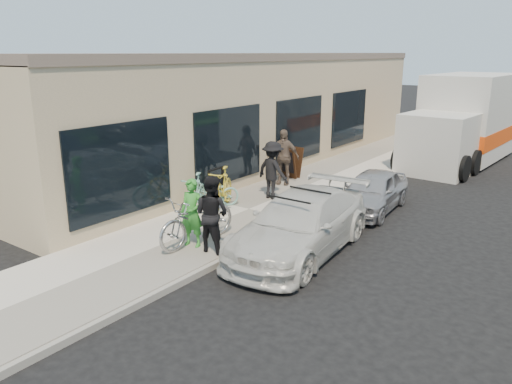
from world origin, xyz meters
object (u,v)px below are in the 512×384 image
Objects in this scene: man_standing at (212,214)px; bystander_a at (273,170)px; sedan_silver at (372,191)px; cruiser_bike_c at (222,189)px; sandwich_board at (291,162)px; bike_rack at (216,181)px; cruiser_bike_b at (212,194)px; woman_rider at (192,213)px; cruiser_bike_a at (195,195)px; sedan_white at (300,224)px; tandem_bike at (198,219)px; bystander_b at (283,157)px; moving_truck at (464,124)px.

man_standing is 4.22m from bystander_a.
sedan_silver is 1.79× the size of cruiser_bike_c.
bystander_a reaches higher than sandwich_board.
bike_rack is 0.64× the size of cruiser_bike_b.
cruiser_bike_c reaches higher than sedan_silver.
woman_rider is 2.24m from cruiser_bike_a.
cruiser_bike_a is (-3.38, 0.31, 0.02)m from sedan_white.
cruiser_bike_b is at bearing 128.44° from tandem_bike.
sedan_white is 2.78× the size of bystander_a.
sandwich_board is 6.80m from man_standing.
bystander_b is (0.14, 3.96, 0.36)m from cruiser_bike_a.
cruiser_bike_a is at bearing -109.94° from bystander_b.
moving_truck is (0.21, 8.25, 0.96)m from sedan_silver.
sedan_white is (3.69, -1.50, -0.09)m from bike_rack.
sedan_white is (3.50, -5.14, -0.01)m from sandwich_board.
bystander_b reaches higher than cruiser_bike_a.
sandwich_board reaches higher than sedan_silver.
moving_truck is at bearing 85.14° from tandem_bike.
cruiser_bike_b is (-3.61, -11.04, -0.96)m from moving_truck.
sandwich_board is 0.98m from bystander_b.
bystander_a reaches higher than cruiser_bike_a.
sandwich_board is 6.53m from tandem_bike.
cruiser_bike_a is 1.13× the size of cruiser_bike_b.
sedan_silver is 8.31m from moving_truck.
man_standing is (-1.43, -5.07, 0.41)m from sedan_silver.
sedan_silver is at bearing -26.94° from bystander_b.
cruiser_bike_c is (-1.23, 2.30, -0.01)m from tandem_bike.
bike_rack is 3.64m from man_standing.
sedan_white is 12.04m from moving_truck.
sedan_silver is 4.86m from cruiser_bike_a.
bystander_b is at bearing -111.17° from moving_truck.
sedan_white is at bearing -70.72° from bystander_b.
moving_truck is at bearing 67.10° from woman_rider.
cruiser_bike_a is 3.98m from bystander_b.
sedan_white is 3.33m from cruiser_bike_c.
bystander_b reaches higher than man_standing.
bike_rack is 3.98m from sedan_white.
woman_rider is at bearing -58.17° from bike_rack.
woman_rider reaches higher than cruiser_bike_c.
sedan_silver reaches higher than cruiser_bike_b.
bystander_b reaches higher than tandem_bike.
bike_rack is 2.83m from bystander_b.
tandem_bike reaches higher than cruiser_bike_a.
woman_rider is (1.59, -6.50, 0.23)m from sandwich_board.
sedan_silver is 4.14m from cruiser_bike_c.
sandwich_board is 6.70m from woman_rider.
cruiser_bike_a is (0.30, -1.19, -0.07)m from bike_rack.
bystander_b reaches higher than bike_rack.
woman_rider reaches higher than sedan_silver.
cruiser_bike_a is 2.56m from bystander_a.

